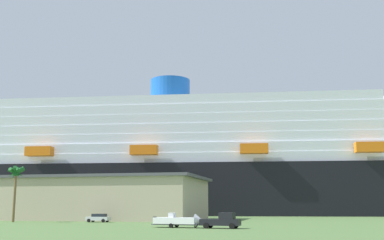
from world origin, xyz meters
TOP-DOWN VIEW (x-y plane):
  - ground_plane at (0.00, 30.00)m, footprint 600.00×600.00m
  - cruise_ship at (9.32, 77.21)m, footprint 224.70×55.58m
  - terminal_building at (-24.10, 24.01)m, footprint 52.64×27.57m
  - pickup_truck at (11.13, -10.66)m, footprint 5.83×2.92m
  - small_boat_on_trailer at (4.98, -9.76)m, footprint 8.91×3.14m
  - palm_tree at (-31.28, 5.19)m, footprint 3.43×3.34m
  - parked_car_black_coupe at (-4.98, 12.60)m, footprint 4.44×2.58m
  - parked_car_blue_suv at (-12.38, 19.79)m, footprint 4.31×2.15m
  - parked_car_silver_sedan at (-15.22, 8.14)m, footprint 4.57×2.18m

SIDE VIEW (x-z plane):
  - ground_plane at x=0.00m, z-range 0.00..0.00m
  - parked_car_black_coupe at x=-4.98m, z-range 0.04..1.62m
  - parked_car_silver_sedan at x=-15.22m, z-range 0.04..1.62m
  - parked_car_blue_suv at x=-12.38m, z-range 0.04..1.62m
  - small_boat_on_trailer at x=4.98m, z-range -0.12..2.03m
  - pickup_truck at x=11.13m, z-range -0.06..2.14m
  - terminal_building at x=-24.10m, z-range 0.02..9.42m
  - palm_tree at x=-31.28m, z-range 3.36..14.04m
  - cruise_ship at x=9.32m, z-range -13.40..43.34m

